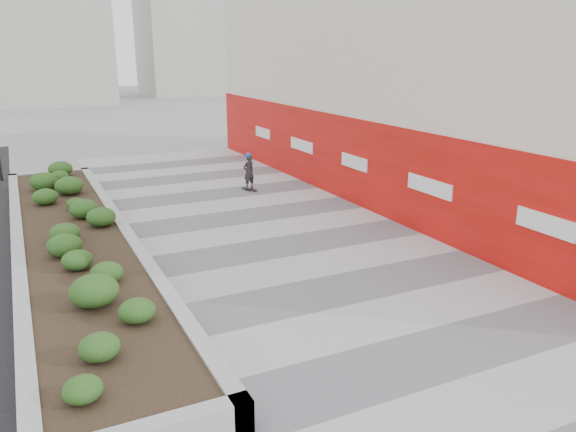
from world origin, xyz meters
name	(u,v)px	position (x,y,z in m)	size (l,w,h in m)	color
ground	(399,319)	(0.00, 0.00, 0.00)	(160.00, 160.00, 0.00)	gray
walkway	(326,269)	(0.00, 3.00, 0.01)	(8.00, 36.00, 0.01)	#A8A8AD
building	(411,85)	(6.98, 8.98, 3.98)	(6.04, 24.08, 8.00)	silver
planter	(73,238)	(-5.50, 7.00, 0.42)	(3.00, 18.00, 0.90)	#9E9EA0
manhole_cover	(343,266)	(0.50, 3.00, 0.00)	(0.44, 0.44, 0.01)	#595654
skateboarder	(249,172)	(1.34, 11.39, 0.75)	(0.56, 0.74, 1.49)	beige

